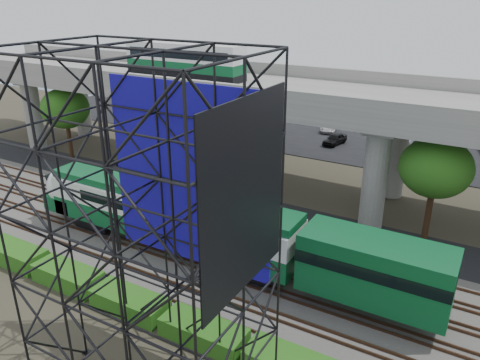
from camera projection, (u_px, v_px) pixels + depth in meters
The scene contains 13 objects.
ground at pixel (164, 269), 30.48m from camera, with size 140.00×140.00×0.00m, color #474233.
ballast_bed at pixel (183, 253), 32.05m from camera, with size 90.00×12.00×0.20m, color slate.
service_road at pixel (243, 208), 38.91m from camera, with size 90.00×5.00×0.08m, color black.
parking_lot at pixel (337, 137), 57.80m from camera, with size 90.00×18.00×0.08m, color black.
harbor_water at pixel (382, 103), 75.51m from camera, with size 140.00×40.00×0.03m, color #445F70.
rail_tracks at pixel (182, 251), 31.98m from camera, with size 90.00×9.52×0.16m.
commuter_train at pixel (193, 220), 30.54m from camera, with size 29.30×3.06×4.30m.
overpass at pixel (268, 98), 40.59m from camera, with size 80.00×12.00×12.40m.
scaffold_tower at pixel (145, 244), 18.51m from camera, with size 9.36×6.36×15.00m.
hedge_strip at pixel (130, 301), 26.34m from camera, with size 34.60×1.80×1.20m.
trees at pixel (230, 121), 43.55m from camera, with size 40.94×16.94×7.69m.
suv at pixel (123, 168), 45.67m from camera, with size 2.31×5.01×1.39m, color black.
parked_cars at pixel (334, 133), 57.22m from camera, with size 37.49×9.63×1.30m.
Camera 1 is at (17.28, -20.17, 16.77)m, focal length 35.00 mm.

